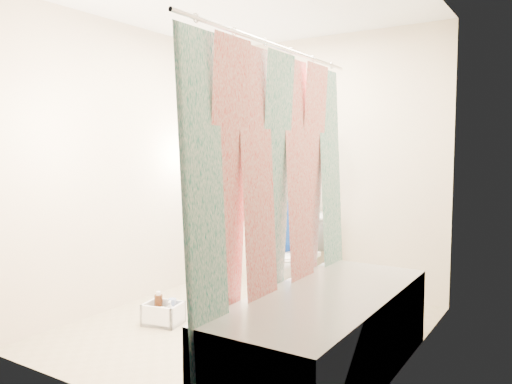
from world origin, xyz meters
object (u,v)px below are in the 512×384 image
Objects in this scene: toilet at (297,258)px; bathtub at (326,332)px; plumber at (281,197)px; cleaning_caddy at (164,314)px.

bathtub is at bearing -58.31° from toilet.
toilet is at bearing 68.06° from plumber.
toilet is 0.56m from plumber.
toilet is (-0.85, 1.25, 0.11)m from bathtub.
bathtub is 1.71m from plumber.
cleaning_caddy is (-0.42, -1.08, -0.84)m from plumber.
bathtub is 1.44m from cleaning_caddy.
bathtub is at bearing -17.28° from cleaning_caddy.
bathtub is 1.51m from toilet.
toilet is 1.28m from cleaning_caddy.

